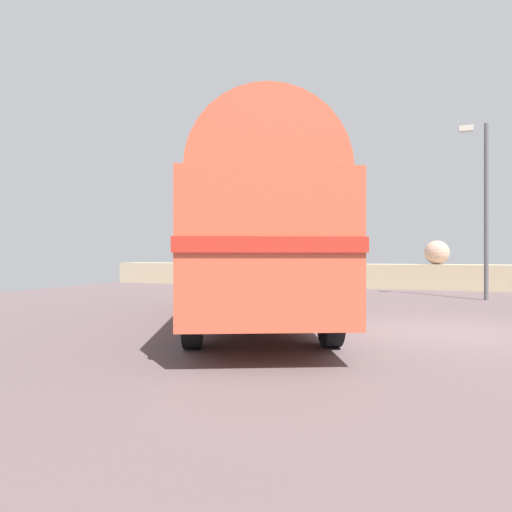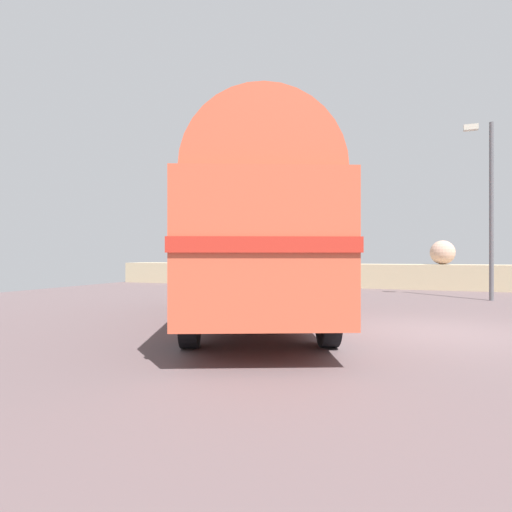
# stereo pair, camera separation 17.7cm
# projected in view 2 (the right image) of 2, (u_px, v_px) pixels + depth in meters

# --- Properties ---
(ground) EXTENTS (32.00, 26.00, 0.02)m
(ground) POSITION_uv_depth(u_px,v_px,m) (437.00, 333.00, 8.41)
(ground) COLOR #5E4C4E
(breakwater) EXTENTS (31.36, 2.11, 2.30)m
(breakwater) POSITION_uv_depth(u_px,v_px,m) (430.00, 274.00, 19.44)
(breakwater) COLOR tan
(breakwater) RESTS_ON ground
(vintage_coach) EXTENTS (5.58, 8.83, 3.70)m
(vintage_coach) POSITION_uv_depth(u_px,v_px,m) (254.00, 230.00, 9.63)
(vintage_coach) COLOR black
(vintage_coach) RESTS_ON ground
(lamp_post) EXTENTS (0.89, 0.24, 5.86)m
(lamp_post) POSITION_uv_depth(u_px,v_px,m) (489.00, 200.00, 14.37)
(lamp_post) COLOR #5B5B60
(lamp_post) RESTS_ON ground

